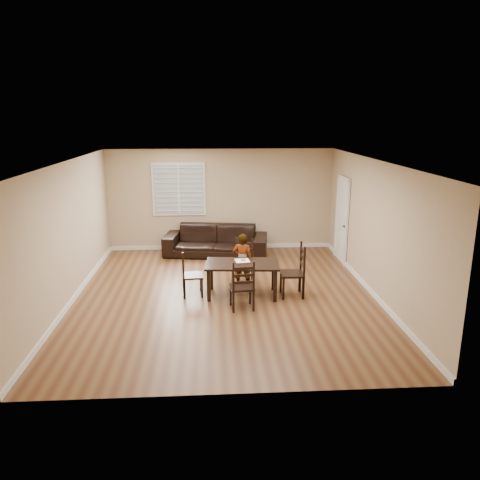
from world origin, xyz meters
name	(u,v)px	position (x,y,z in m)	size (l,w,h in m)	color
ground	(225,295)	(0.00, 0.00, 0.00)	(7.00, 7.00, 0.00)	brown
room	(226,206)	(0.04, 0.18, 1.81)	(6.04, 7.04, 2.72)	tan
dining_table	(242,267)	(0.35, -0.02, 0.59)	(1.51, 0.93, 0.68)	black
chair_near	(244,261)	(0.44, 0.91, 0.43)	(0.51, 0.49, 0.94)	black
chair_far	(243,288)	(0.31, -0.80, 0.44)	(0.48, 0.45, 0.97)	black
chair_left	(187,275)	(-0.77, 0.05, 0.44)	(0.44, 0.47, 0.96)	black
chair_right	(298,272)	(1.47, -0.10, 0.49)	(0.47, 0.50, 1.08)	black
child	(242,260)	(0.39, 0.51, 0.58)	(0.42, 0.28, 1.16)	gray
napkin	(242,261)	(0.36, 0.15, 0.68)	(0.28, 0.28, 0.00)	white
donut	(243,260)	(0.38, 0.14, 0.71)	(0.10, 0.10, 0.04)	#B37D40
sofa	(216,241)	(-0.15, 2.87, 0.39)	(2.64, 1.03, 0.77)	black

